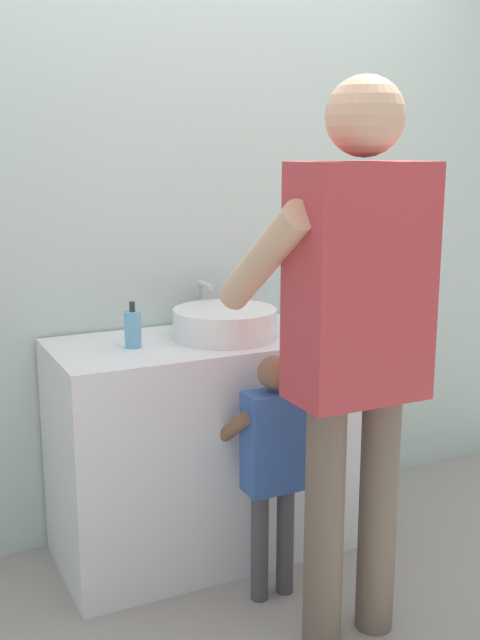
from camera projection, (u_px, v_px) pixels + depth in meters
name	position (u px, v px, depth m)	size (l,w,h in m)	color
ground_plane	(258.00, 579.00, 2.83)	(14.00, 14.00, 0.00)	#9E998E
back_wall	(189.00, 197.00, 3.08)	(4.40, 0.08, 2.70)	silver
vanity_cabinet	(223.00, 443.00, 3.00)	(1.28, 0.54, 0.85)	white
sink_basin	(225.00, 323.00, 2.88)	(0.39, 0.39, 0.11)	white
faucet	(201.00, 305.00, 3.08)	(0.18, 0.14, 0.18)	#B7BABF
toothbrush_cup	(291.00, 312.00, 3.09)	(0.07, 0.07, 0.21)	#4C8EB2
soap_bottle	(133.00, 329.00, 2.74)	(0.06, 0.06, 0.17)	#66B2D1
child_toddler	(272.00, 455.00, 2.63)	(0.27, 0.27, 0.87)	#47474C
adult_parent	(355.00, 318.00, 2.30)	(0.54, 0.57, 1.74)	#6B5B4C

